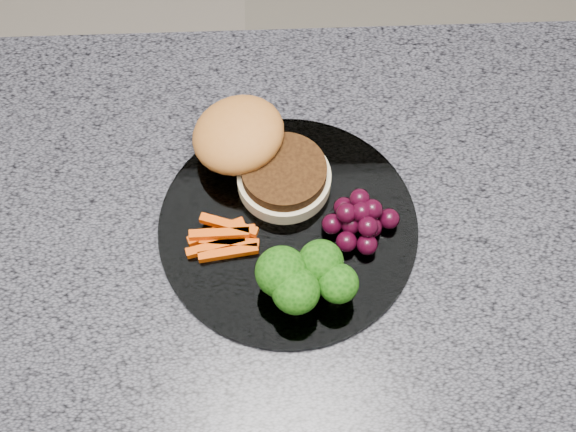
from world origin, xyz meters
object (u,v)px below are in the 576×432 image
Objects in this scene: grape_bunch at (360,220)px; plate at (288,227)px; burger at (255,152)px; island_cabinet at (240,398)px.

plate is at bearing 176.06° from grape_bunch.
island_cabinet is at bearing -87.09° from burger.
plate is 3.34× the size of grape_bunch.
plate is 1.52× the size of burger.
grape_bunch is at bearing 13.26° from island_cabinet.
island_cabinet is 0.48m from plate.
burger is 2.20× the size of grape_bunch.
island_cabinet is 0.51m from burger.
plate reaches higher than island_cabinet.
grape_bunch is (0.10, -0.08, -0.01)m from burger.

